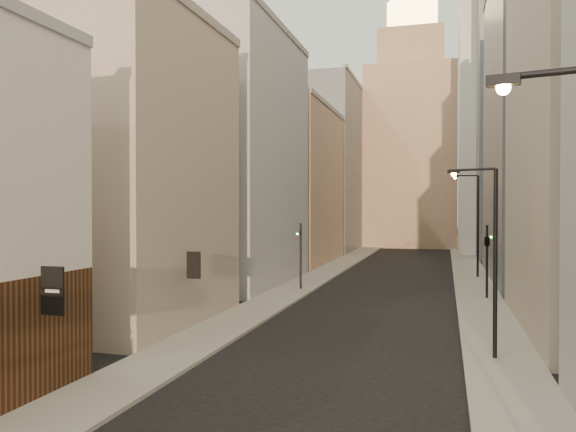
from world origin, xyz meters
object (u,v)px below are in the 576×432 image
object	(u,v)px
streetlamp_mid	(490,251)
clock_tower	(412,136)
white_tower	(491,113)
traffic_light_right	(487,243)
streetlamp_far	(475,219)
traffic_light_left	(301,243)

from	to	relation	value
streetlamp_mid	clock_tower	bearing A→B (deg)	116.32
clock_tower	streetlamp_mid	bearing A→B (deg)	-84.16
white_tower	traffic_light_right	xyz separation A→B (m)	(-3.03, -39.21, -14.79)
white_tower	traffic_light_right	size ratio (longest dim) A/B	8.30
streetlamp_mid	traffic_light_right	distance (m)	15.59
streetlamp_far	traffic_light_right	size ratio (longest dim) A/B	1.80
traffic_light_right	clock_tower	bearing A→B (deg)	-105.07
clock_tower	streetlamp_far	xyz separation A→B (m)	(7.79, -41.41, -12.50)
clock_tower	streetlamp_far	distance (m)	43.95
streetlamp_far	streetlamp_mid	bearing A→B (deg)	-104.56
streetlamp_mid	traffic_light_left	world-z (taller)	streetlamp_mid
streetlamp_mid	traffic_light_right	world-z (taller)	streetlamp_mid
clock_tower	streetlamp_mid	distance (m)	70.37
clock_tower	white_tower	distance (m)	17.83
white_tower	streetlamp_far	bearing A→B (deg)	-96.68
streetlamp_mid	streetlamp_far	size ratio (longest dim) A/B	0.86
clock_tower	traffic_light_right	size ratio (longest dim) A/B	8.98
white_tower	streetlamp_mid	distance (m)	56.71
streetlamp_far	traffic_light_right	bearing A→B (deg)	-102.10
streetlamp_far	traffic_light_left	size ratio (longest dim) A/B	1.80
streetlamp_mid	streetlamp_far	world-z (taller)	streetlamp_far
streetlamp_far	traffic_light_right	distance (m)	11.87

